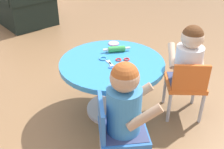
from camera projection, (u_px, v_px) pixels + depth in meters
ground_plane at (112, 110)px, 2.33m from camera, size 10.00×10.00×0.00m
craft_table at (112, 75)px, 2.15m from camera, size 0.83×0.83×0.48m
child_chair_left at (118, 131)px, 1.67m from camera, size 0.42×0.42×0.54m
seated_child_left at (125, 102)px, 1.55m from camera, size 0.42×0.44×0.51m
child_chair_right at (186, 84)px, 2.13m from camera, size 0.40×0.40×0.54m
seated_child_right at (189, 57)px, 2.05m from camera, size 0.43×0.40×0.51m
armchair_dark at (27, 5)px, 4.00m from camera, size 0.91×0.92×0.85m
rolling_pin at (117, 49)px, 2.22m from camera, size 0.16×0.19×0.05m
craft_scissors at (112, 65)px, 2.02m from camera, size 0.13×0.14×0.01m
playdough_blob_0 at (114, 44)px, 2.36m from camera, size 0.09×0.09×0.01m
cookie_cutter_0 at (119, 60)px, 2.10m from camera, size 0.05×0.05×0.01m
cookie_cutter_1 at (127, 59)px, 2.10m from camera, size 0.05×0.05×0.01m
cookie_cutter_2 at (103, 58)px, 2.11m from camera, size 0.07×0.07×0.01m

